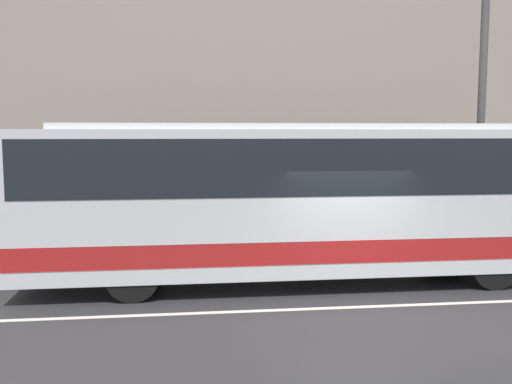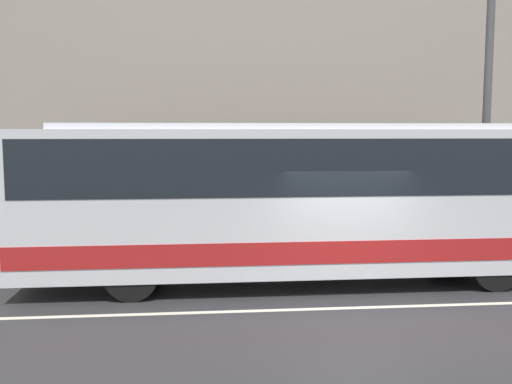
# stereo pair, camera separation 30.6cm
# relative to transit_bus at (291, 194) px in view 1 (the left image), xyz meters

# --- Properties ---
(ground_plane) EXTENTS (60.00, 60.00, 0.00)m
(ground_plane) POSITION_rel_transit_bus_xyz_m (0.92, -1.98, -1.93)
(ground_plane) COLOR #2D2D30
(sidewalk) EXTENTS (60.00, 2.99, 0.12)m
(sidewalk) POSITION_rel_transit_bus_xyz_m (0.92, 3.51, -1.87)
(sidewalk) COLOR #A09E99
(sidewalk) RESTS_ON ground_plane
(building_facade) EXTENTS (60.00, 0.35, 10.60)m
(building_facade) POSITION_rel_transit_bus_xyz_m (0.92, 5.15, 3.18)
(building_facade) COLOR gray
(building_facade) RESTS_ON ground_plane
(lane_stripe) EXTENTS (54.00, 0.14, 0.01)m
(lane_stripe) POSITION_rel_transit_bus_xyz_m (0.92, -1.98, -1.93)
(lane_stripe) COLOR beige
(lane_stripe) RESTS_ON ground_plane
(transit_bus) EXTENTS (11.39, 2.55, 3.43)m
(transit_bus) POSITION_rel_transit_bus_xyz_m (0.00, 0.00, 0.00)
(transit_bus) COLOR silver
(transit_bus) RESTS_ON ground_plane
(utility_pole_near) EXTENTS (0.21, 0.21, 7.41)m
(utility_pole_near) POSITION_rel_transit_bus_xyz_m (5.70, 2.66, 1.90)
(utility_pole_near) COLOR #4C4C4F
(utility_pole_near) RESTS_ON sidewalk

